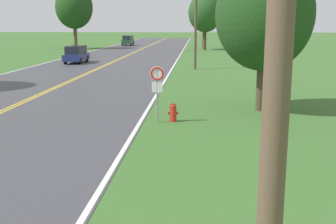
% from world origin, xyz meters
% --- Properties ---
extents(fire_hydrant, '(0.45, 0.29, 0.78)m').
position_xyz_m(fire_hydrant, '(8.15, 16.70, 0.40)').
color(fire_hydrant, red).
rests_on(fire_hydrant, ground).
extents(traffic_sign, '(0.60, 0.10, 2.35)m').
position_xyz_m(traffic_sign, '(7.50, 16.47, 1.77)').
color(traffic_sign, gray).
rests_on(traffic_sign, ground).
extents(utility_pole_foreground, '(1.80, 0.24, 8.11)m').
position_xyz_m(utility_pole_foreground, '(9.87, 3.05, 4.21)').
color(utility_pole_foreground, brown).
rests_on(utility_pole_foreground, ground).
extents(utility_pole_midground, '(1.80, 0.24, 7.04)m').
position_xyz_m(utility_pole_midground, '(8.88, 37.59, 3.67)').
color(utility_pole_midground, brown).
rests_on(utility_pole_midground, ground).
extents(utility_pole_far, '(1.80, 0.24, 7.25)m').
position_xyz_m(utility_pole_far, '(9.87, 72.14, 3.77)').
color(utility_pole_far, brown).
rests_on(utility_pole_far, ground).
extents(tree_mid_treeline, '(5.94, 5.94, 10.03)m').
position_xyz_m(tree_mid_treeline, '(-10.85, 67.55, 6.59)').
color(tree_mid_treeline, brown).
rests_on(tree_mid_treeline, ground).
extents(tree_right_cluster, '(4.48, 4.48, 7.04)m').
position_xyz_m(tree_right_cluster, '(12.15, 19.31, 4.45)').
color(tree_right_cluster, '#473828').
rests_on(tree_right_cluster, ground).
extents(tree_far_back, '(5.20, 5.20, 8.68)m').
position_xyz_m(tree_far_back, '(10.11, 66.36, 5.66)').
color(tree_far_back, '#473828').
rests_on(tree_far_back, ground).
extents(car_dark_blue_suv_mid_far, '(1.72, 4.38, 1.79)m').
position_xyz_m(car_dark_blue_suv_mid_far, '(-3.58, 42.84, 0.93)').
color(car_dark_blue_suv_mid_far, black).
rests_on(car_dark_blue_suv_mid_far, ground).
extents(car_dark_green_suv_receding, '(1.87, 4.04, 1.88)m').
position_xyz_m(car_dark_green_suv_receding, '(-4.11, 78.84, 0.98)').
color(car_dark_green_suv_receding, black).
rests_on(car_dark_green_suv_receding, ground).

